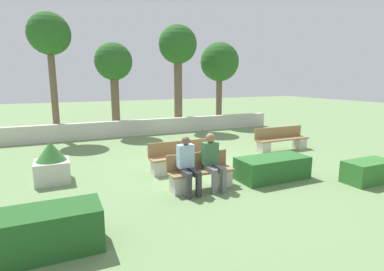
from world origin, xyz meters
The scene contains 15 objects.
ground_plane centered at (0.00, 0.00, 0.00)m, with size 60.00×60.00×0.00m, color #6B8956.
perimeter_wall centered at (0.00, 6.01, 0.37)m, with size 13.26×0.30×0.74m.
bench_front centered at (-1.03, -1.61, 0.32)m, with size 1.63×0.48×0.86m.
bench_left_side centered at (-0.88, -0.12, 0.34)m, with size 1.98×0.48×0.86m.
bench_right_side centered at (3.47, 0.72, 0.35)m, with size 2.18×0.48×0.86m.
person_seated_man centered at (-0.79, -1.74, 0.76)m, with size 0.38×0.64×1.36m.
person_seated_woman centered at (-1.44, -1.75, 0.73)m, with size 0.38×0.64×1.33m.
hedge_block_near_left centered at (-4.42, -3.11, 0.35)m, with size 1.68×0.79×0.69m.
hedge_block_near_right centered at (3.13, -2.99, 0.28)m, with size 1.35×0.66×0.56m.
hedge_block_mid_left centered at (1.03, -1.74, 0.30)m, with size 1.93×0.88×0.59m.
planter_corner_left centered at (-4.33, 0.41, 0.50)m, with size 0.84×0.84×1.07m.
tree_leftmost centered at (-4.16, 6.53, 4.38)m, with size 1.76×1.76×5.40m.
tree_center_left centered at (-1.53, 6.67, 3.30)m, with size 1.74×1.74×4.32m.
tree_center_right centered at (1.79, 6.89, 4.19)m, with size 1.96×1.96×5.38m.
tree_rightmost centered at (4.49, 7.30, 3.53)m, with size 2.17×2.17×4.69m.
Camera 1 is at (-4.11, -7.88, 2.63)m, focal length 28.00 mm.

